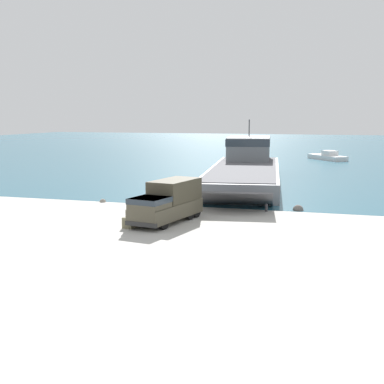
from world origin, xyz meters
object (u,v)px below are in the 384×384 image
at_px(landing_craft, 246,166).
at_px(soldier_on_ramp, 134,209).
at_px(military_truck, 168,202).
at_px(mooring_bollard, 266,207).
at_px(moored_boat_a, 328,157).
at_px(cargo_crate, 130,222).

bearing_deg(landing_craft, soldier_on_ramp, -104.47).
bearing_deg(military_truck, mooring_bollard, 146.02).
distance_m(landing_craft, mooring_bollard, 22.04).
bearing_deg(moored_boat_a, landing_craft, -140.44).
xyz_separation_m(moored_boat_a, mooring_bollard, (-2.42, -55.54, -0.20)).
xyz_separation_m(landing_craft, military_truck, (-0.56, -27.82, -0.20)).
bearing_deg(soldier_on_ramp, military_truck, -108.70).
bearing_deg(soldier_on_ramp, landing_craft, -36.82).
relative_size(mooring_bollard, cargo_crate, 0.72).
distance_m(soldier_on_ramp, cargo_crate, 2.41).
relative_size(landing_craft, mooring_bollard, 54.65).
height_order(landing_craft, mooring_bollard, landing_craft).
bearing_deg(soldier_on_ramp, cargo_crate, 165.27).
relative_size(soldier_on_ramp, moored_boat_a, 0.20).
bearing_deg(landing_craft, cargo_crate, -102.84).
bearing_deg(moored_boat_a, cargo_crate, -136.24).
xyz_separation_m(military_truck, cargo_crate, (-1.93, -2.78, -1.18)).
distance_m(soldier_on_ramp, mooring_bollard, 11.60).
relative_size(landing_craft, cargo_crate, 39.12).
relative_size(military_truck, soldier_on_ramp, 4.52).
bearing_deg(soldier_on_ramp, mooring_bollard, -82.20).
xyz_separation_m(military_truck, moored_boat_a, (8.95, 62.19, -1.01)).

